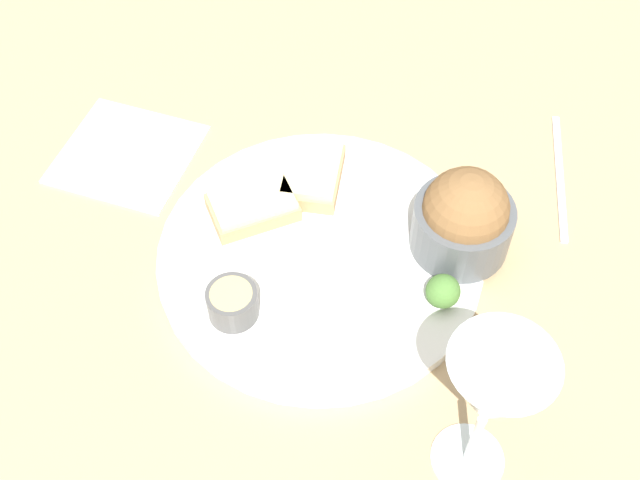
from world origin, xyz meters
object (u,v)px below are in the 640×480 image
wine_glass (492,396)px  fork (560,175)px  sauce_ramekin (232,302)px  napkin (127,153)px  salad_bowl (464,218)px  cheese_toast_far (313,174)px  cheese_toast_near (250,207)px

wine_glass → fork: bearing=12.7°
sauce_ramekin → wine_glass: wine_glass is taller
napkin → fork: same height
salad_bowl → cheese_toast_far: size_ratio=0.96×
salad_bowl → sauce_ramekin: salad_bowl is taller
napkin → sauce_ramekin: bearing=-112.2°
wine_glass → fork: wine_glass is taller
sauce_ramekin → wine_glass: bearing=-87.9°
salad_bowl → cheese_toast_near: 0.22m
napkin → salad_bowl: bearing=-74.8°
fork → wine_glass: bearing=-167.3°
sauce_ramekin → fork: 0.40m
cheese_toast_near → fork: (0.25, -0.24, -0.02)m
salad_bowl → cheese_toast_near: size_ratio=0.95×
sauce_ramekin → napkin: bearing=67.8°
cheese_toast_near → salad_bowl: bearing=-64.2°
sauce_ramekin → wine_glass: 0.27m
salad_bowl → sauce_ramekin: 0.24m
cheese_toast_near → cheese_toast_far: bearing=-18.8°
fork → napkin: bearing=121.9°
salad_bowl → cheese_toast_far: salad_bowl is taller
fork → cheese_toast_near: bearing=136.6°
wine_glass → napkin: (0.09, 0.49, -0.12)m
salad_bowl → napkin: bearing=105.2°
cheese_toast_far → wine_glass: size_ratio=0.58×
salad_bowl → wine_glass: bearing=-147.5°
cheese_toast_far → sauce_ramekin: bearing=-168.6°
salad_bowl → fork: size_ratio=0.60×
salad_bowl → cheese_toast_near: (-0.09, 0.19, -0.03)m
fork → cheese_toast_far: bearing=129.8°
napkin → fork: size_ratio=1.08×
sauce_ramekin → cheese_toast_near: (0.10, 0.06, -0.01)m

